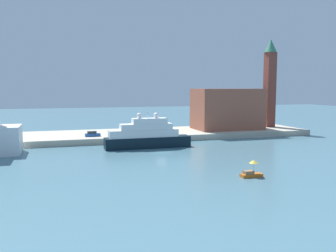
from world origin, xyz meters
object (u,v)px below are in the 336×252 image
Objects in this scene: large_yacht at (147,136)px; person_figure at (110,133)px; parked_car at (92,134)px; small_motorboat at (251,171)px; bell_tower at (270,80)px; mooring_bollard at (143,135)px; harbor_building at (227,109)px.

person_figure is (-7.51, 14.29, -0.66)m from large_yacht.
small_motorboat is at bearing -64.80° from parked_car.
bell_tower reaches higher than small_motorboat.
parked_car is 2.65× the size of person_figure.
small_motorboat is 53.83m from parked_car.
bell_tower is at bearing 13.44° from mooring_bollard.
harbor_building is (22.04, 54.46, 7.44)m from small_motorboat.
bell_tower is at bearing 6.37° from harbor_building.
large_yacht is at bearing -97.54° from mooring_bollard.
person_figure is at bearing 7.65° from parked_car.
person_figure is (-57.11, -7.02, -15.69)m from bell_tower.
harbor_building is 40.65m from person_figure.
small_motorboat is 70.82m from bell_tower.
harbor_building is 19.87m from bell_tower.
person_figure is at bearing 117.73° from large_yacht.
mooring_bollard is at bearing -166.56° from bell_tower.
small_motorboat is 52.51m from person_figure.
harbor_building is 13.43× the size of person_figure.
bell_tower is at bearing 23.25° from large_yacht.
bell_tower is 59.64m from person_figure.
bell_tower reaches higher than parked_car.
harbor_building reaches higher than large_yacht.
person_figure is 9.91m from mooring_bollard.
large_yacht reaches higher than mooring_bollard.
person_figure reaches higher than mooring_bollard.
large_yacht is 18.55m from parked_car.
person_figure is (-39.88, -5.09, -5.98)m from harbor_building.
bell_tower is (39.27, 56.38, 17.16)m from small_motorboat.
bell_tower is at bearing 7.06° from parked_car.
small_motorboat is 2.39× the size of person_figure.
large_yacht is at bearing -62.27° from person_figure.
parked_car is 5.11m from person_figure.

